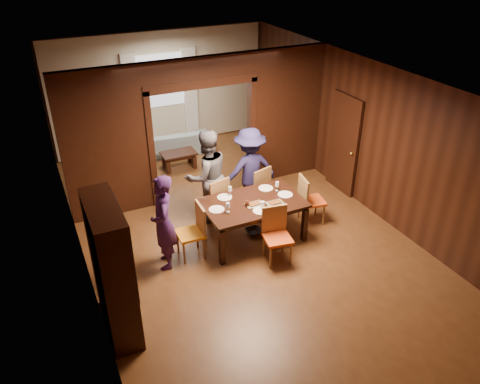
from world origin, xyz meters
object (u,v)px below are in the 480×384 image
chair_left (190,232)px  chair_right (312,199)px  person_navy (250,170)px  coffee_table (179,160)px  person_purple (163,223)px  person_grey (207,176)px  sofa (173,142)px  dining_table (253,220)px  chair_far_r (255,188)px  chair_far_l (214,199)px  chair_near (278,237)px  hutch (112,270)px

chair_left → chair_right: bearing=92.5°
person_navy → coffee_table: size_ratio=2.14×
person_purple → person_grey: person_grey is taller
sofa → person_grey: bearing=89.7°
person_navy → dining_table: bearing=68.4°
chair_right → chair_far_r: bearing=51.3°
coffee_table → chair_far_l: (-0.14, -2.49, 0.28)m
person_purple → chair_right: size_ratio=1.71×
person_navy → chair_far_l: (-0.84, -0.17, -0.37)m
person_navy → dining_table: size_ratio=0.96×
chair_right → person_purple: bearing=101.5°
coffee_table → chair_far_l: chair_far_l is taller
coffee_table → chair_left: bearing=-105.5°
chair_far_r → chair_near: bearing=58.6°
sofa → hutch: size_ratio=0.96×
dining_table → chair_near: bearing=-85.0°
sofa → chair_near: bearing=98.3°
person_purple → coffee_table: bearing=171.2°
person_grey → chair_left: person_grey is taller
person_grey → coffee_table: 2.45m
person_grey → hutch: (-2.20, -2.11, 0.08)m
person_navy → hutch: (-3.11, -2.13, 0.14)m
person_grey → person_navy: size_ratio=1.07×
chair_right → chair_left: bearing=100.8°
person_grey → hutch: hutch is taller
chair_right → hutch: (-3.96, -1.15, 0.52)m
chair_near → person_purple: bearing=167.3°
person_navy → chair_far_l: bearing=12.9°
coffee_table → chair_far_r: 2.56m
person_purple → chair_left: size_ratio=1.71×
chair_far_l → person_navy: bearing=176.8°
person_grey → person_navy: bearing=175.2°
coffee_table → chair_near: 4.11m
sofa → chair_right: (1.40, -4.20, 0.20)m
coffee_table → chair_left: 3.47m
person_navy → hutch: hutch is taller
sofa → coffee_table: size_ratio=2.40×
person_grey → sofa: person_grey is taller
chair_far_l → dining_table: bearing=102.9°
chair_left → chair_far_l: (0.78, 0.85, 0.00)m
coffee_table → chair_left: size_ratio=0.82×
sofa → chair_far_l: size_ratio=1.98×
person_grey → chair_near: 1.89m
person_purple → coffee_table: size_ratio=2.08×
sofa → dining_table: 4.20m
person_navy → chair_near: person_navy is taller
chair_far_l → coffee_table: bearing=-107.9°
person_grey → chair_far_r: size_ratio=1.89×
chair_near → chair_left: bearing=159.0°
person_purple → sofa: (1.53, 4.28, -0.55)m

